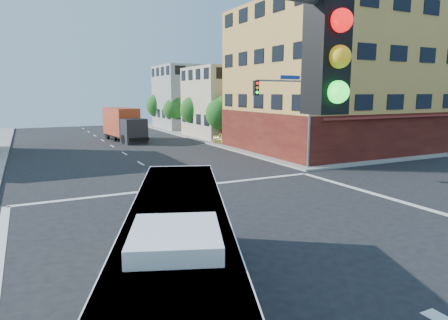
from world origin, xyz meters
name	(u,v)px	position (x,y,z in m)	size (l,w,h in m)	color
ground	(262,237)	(0.00, 0.00, 0.00)	(120.00, 120.00, 0.00)	black
sidewalk_ne	(334,129)	(35.00, 35.00, 0.07)	(50.00, 50.00, 0.15)	gray
corner_building_ne	(335,91)	(19.99, 18.48, 5.89)	(18.10, 15.44, 14.00)	gold
building_east_near	(236,102)	(16.98, 33.98, 4.51)	(12.06, 10.06, 9.00)	beige
building_east_far	(196,97)	(16.98, 47.98, 5.01)	(12.06, 10.06, 10.00)	gray
signal_mast_ne	(293,104)	(9.08, 10.62, 4.98)	(7.91, 1.13, 8.07)	gray
street_tree_a	(222,112)	(11.90, 27.92, 3.59)	(3.60, 3.60, 5.53)	#3A2915
street_tree_b	(195,108)	(11.90, 35.92, 3.75)	(3.80, 3.80, 5.79)	#3A2915
street_tree_c	(175,108)	(11.90, 43.92, 3.46)	(3.40, 3.40, 5.29)	#3A2915
street_tree_d	(159,104)	(11.90, 51.92, 3.88)	(4.00, 4.00, 6.03)	#3A2915
transit_bus	(179,255)	(-4.95, -3.87, 1.61)	(6.17, 11.24, 3.29)	black
box_truck	(124,125)	(2.33, 35.24, 1.91)	(3.60, 8.98, 3.93)	#222227
parked_car	(230,139)	(11.90, 25.94, 0.71)	(1.68, 4.18, 1.42)	#BBAD4B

